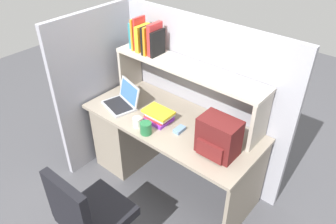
{
  "coord_description": "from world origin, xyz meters",
  "views": [
    {
      "loc": [
        1.45,
        -1.76,
        2.41
      ],
      "look_at": [
        0.0,
        -0.05,
        0.85
      ],
      "focal_mm": 34.84,
      "sensor_mm": 36.0,
      "label": 1
    }
  ],
  "objects": [
    {
      "name": "ground_plane",
      "position": [
        0.0,
        0.0,
        0.0
      ],
      "size": [
        8.0,
        8.0,
        0.0
      ],
      "primitive_type": "plane",
      "color": "#4C4C51"
    },
    {
      "name": "desk",
      "position": [
        -0.39,
        0.0,
        0.4
      ],
      "size": [
        1.6,
        0.7,
        0.73
      ],
      "color": "gray",
      "rests_on": "ground_plane"
    },
    {
      "name": "cubicle_partition_rear",
      "position": [
        0.0,
        0.38,
        0.78
      ],
      "size": [
        1.84,
        0.05,
        1.55
      ],
      "primitive_type": "cube",
      "color": "#9E9EA8",
      "rests_on": "ground_plane"
    },
    {
      "name": "cubicle_partition_left",
      "position": [
        -0.85,
        -0.05,
        0.78
      ],
      "size": [
        0.05,
        1.06,
        1.55
      ],
      "primitive_type": "cube",
      "color": "#9E9EA8",
      "rests_on": "ground_plane"
    },
    {
      "name": "overhead_hutch",
      "position": [
        0.0,
        0.2,
        1.08
      ],
      "size": [
        1.44,
        0.28,
        0.45
      ],
      "color": "#B3A99C",
      "rests_on": "desk"
    },
    {
      "name": "reference_books_on_shelf",
      "position": [
        -0.46,
        0.2,
        1.31
      ],
      "size": [
        0.3,
        0.19,
        0.3
      ],
      "color": "teal",
      "rests_on": "overhead_hutch"
    },
    {
      "name": "laptop",
      "position": [
        -0.5,
        -0.1,
        0.78
      ],
      "size": [
        0.37,
        0.33,
        0.22
      ],
      "color": "#B7BABF",
      "rests_on": "desk"
    },
    {
      "name": "backpack",
      "position": [
        0.52,
        -0.09,
        0.88
      ],
      "size": [
        0.3,
        0.23,
        0.3
      ],
      "color": "#591919",
      "rests_on": "desk"
    },
    {
      "name": "computer_mouse",
      "position": [
        0.14,
        -0.07,
        0.75
      ],
      "size": [
        0.06,
        0.1,
        0.03
      ],
      "primitive_type": "cube",
      "rotation": [
        0.0,
        0.0,
        0.01
      ],
      "color": "#7299C6",
      "rests_on": "desk"
    },
    {
      "name": "paper_cup",
      "position": [
        -0.17,
        -0.25,
        0.77
      ],
      "size": [
        0.08,
        0.08,
        0.09
      ],
      "primitive_type": "cylinder",
      "color": "white",
      "rests_on": "desk"
    },
    {
      "name": "snack_canister",
      "position": [
        -0.05,
        -0.27,
        0.78
      ],
      "size": [
        0.1,
        0.1,
        0.1
      ],
      "primitive_type": "cylinder",
      "color": "#26723F",
      "rests_on": "desk"
    },
    {
      "name": "desk_book_stack",
      "position": [
        -0.09,
        -0.07,
        0.78
      ],
      "size": [
        0.25,
        0.19,
        0.1
      ],
      "color": "purple",
      "rests_on": "desk"
    },
    {
      "name": "office_chair",
      "position": [
        0.07,
        -0.99,
        0.39
      ],
      "size": [
        0.52,
        0.52,
        0.93
      ],
      "rotation": [
        0.0,
        0.0,
        3.16
      ],
      "color": "black",
      "rests_on": "ground_plane"
    }
  ]
}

